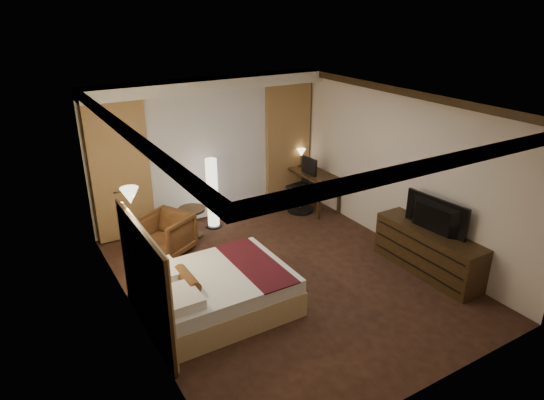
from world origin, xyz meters
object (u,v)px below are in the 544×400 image
office_chair (301,186)px  side_table (192,222)px  bed (219,292)px  desk (313,190)px  floor_lamp (212,193)px  dresser (428,251)px  television (432,212)px  armchair (166,232)px

office_chair → side_table: bearing=172.0°
bed → desk: (3.18, 2.27, 0.10)m
floor_lamp → dresser: size_ratio=0.74×
office_chair → dresser: office_chair is taller
desk → dresser: bearing=-89.0°
television → dresser: bearing=-94.6°
bed → side_table: bearing=76.2°
side_table → television: bearing=-49.1°
armchair → desk: size_ratio=0.64×
side_table → office_chair: office_chair is taller
bed → office_chair: size_ratio=1.75×
bed → armchair: size_ratio=2.52×
armchair → side_table: bearing=91.7°
armchair → bed: bearing=-27.1°
desk → dresser: size_ratio=0.65×
floor_lamp → desk: (2.14, -0.19, -0.30)m
desk → television: bearing=-89.6°
desk → television: 3.08m
desk → television: television is taller
floor_lamp → dresser: (2.19, -3.20, -0.32)m
television → desk: bearing=-4.3°
dresser → television: television is taller
bed → armchair: (-0.06, 1.94, 0.10)m
floor_lamp → television: 3.88m
bed → floor_lamp: size_ratio=1.42×
television → bed: bearing=72.2°
floor_lamp → desk: 2.17m
floor_lamp → television: (2.16, -3.20, 0.35)m
desk → office_chair: (-0.33, -0.05, 0.17)m
side_table → floor_lamp: 0.65m
bed → desk: bearing=35.4°
office_chair → desk: bearing=2.9°
dresser → desk: bearing=91.0°
bed → office_chair: bearing=37.8°
floor_lamp → side_table: bearing=-162.5°
office_chair → television: (0.35, -2.96, 0.48)m
floor_lamp → desk: bearing=-5.0°
side_table → television: size_ratio=0.50×
desk → office_chair: office_chair is taller
office_chair → dresser: size_ratio=0.60×
armchair → television: 4.27m
dresser → television: bearing=-180.0°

